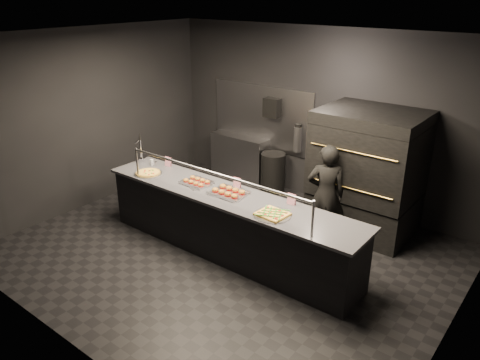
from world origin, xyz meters
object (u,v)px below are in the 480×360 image
Objects in this scene: service_counter at (228,224)px; slider_tray_b at (228,192)px; slider_tray_a at (197,182)px; trash_bin at (273,173)px; square_pizza at (272,214)px; fire_extinguisher at (298,139)px; towel_dispenser at (272,108)px; round_pizza at (148,173)px; beer_tap at (141,154)px; pizza_oven at (367,171)px; worker at (326,194)px; prep_shelf at (240,158)px.

slider_tray_b is (-0.00, 0.02, 0.49)m from service_counter.
trash_bin is (-0.14, 2.19, -0.57)m from slider_tray_a.
slider_tray_b is at bearing 168.73° from square_pizza.
service_counter is 8.12× the size of fire_extinguisher.
towel_dispenser is 0.47× the size of trash_bin.
towel_dispenser is 2.46m from slider_tray_a.
square_pizza is at bearing -9.69° from service_counter.
beer_tap is at bearing 148.86° from round_pizza.
slider_tray_a is (-1.80, -1.87, -0.02)m from pizza_oven.
worker reaches higher than fire_extinguisher.
pizza_oven reaches higher than square_pizza.
worker is at bearing 36.88° from slider_tray_a.
service_counter reaches higher than square_pizza.
towel_dispenser is at bearing 65.60° from beer_tap.
slider_tray_a is at bearing 177.57° from service_counter.
round_pizza is (-0.55, -2.54, -0.61)m from towel_dispenser.
square_pizza is at bearing -55.39° from towel_dispenser.
trash_bin is at bearing 60.31° from beer_tap.
towel_dispenser reaches higher than slider_tray_b.
service_counter is at bearing -89.32° from slider_tray_b.
pizza_oven is at bearing 29.46° from beer_tap.
service_counter is at bearing -71.63° from trash_bin.
square_pizza is (1.45, -0.17, -0.01)m from slider_tray_a.
beer_tap is at bearing -98.40° from prep_shelf.
worker is (1.51, 1.13, -0.18)m from slider_tray_a.
service_counter is 8.09× the size of slider_tray_a.
beer_tap is at bearing -119.69° from trash_bin.
prep_shelf is 0.79× the size of worker.
fire_extinguisher is 0.33× the size of worker.
service_counter is 2.34m from trash_bin.
fire_extinguisher is at bearing 25.44° from trash_bin.
towel_dispenser is 0.23× the size of worker.
round_pizza is 0.87m from slider_tray_a.
towel_dispenser is at bearing -64.84° from worker.
pizza_oven reaches higher than towel_dispenser.
pizza_oven reaches higher than round_pizza.
pizza_oven is 2.55× the size of trash_bin.
slider_tray_a is (1.00, -2.30, 0.50)m from prep_shelf.
beer_tap is (-1.02, -2.25, -0.48)m from towel_dispenser.
slider_tray_a is (0.30, -2.37, -0.60)m from towel_dispenser.
round_pizza is at bearing -106.79° from trash_bin.
trash_bin is at bearing 93.55° from slider_tray_a.
beer_tap is 0.69× the size of trash_bin.
fire_extinguisher is at bearing 1.04° from towel_dispenser.
towel_dispenser reaches higher than slider_tray_a.
square_pizza is (0.85, -0.17, -0.01)m from slider_tray_b.
slider_tray_b reaches higher than square_pizza.
service_counter is at bearing -122.27° from pizza_oven.
trash_bin is (0.71, 2.37, -0.56)m from round_pizza.
pizza_oven is 3.77× the size of slider_tray_a.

